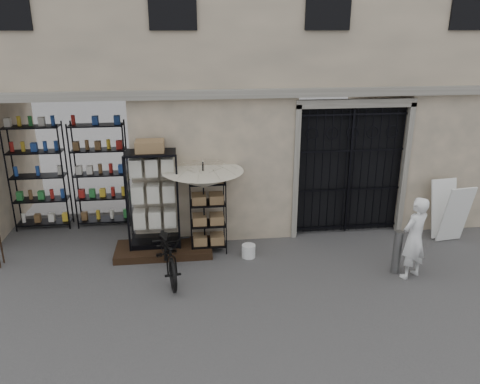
{
  "coord_description": "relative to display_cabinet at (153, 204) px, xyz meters",
  "views": [
    {
      "loc": [
        -1.9,
        -7.48,
        4.5
      ],
      "look_at": [
        -0.8,
        1.4,
        1.35
      ],
      "focal_mm": 35.0,
      "sensor_mm": 36.0,
      "label": 1
    }
  ],
  "objects": [
    {
      "name": "shop_shelving",
      "position": [
        -1.98,
        1.58,
        0.19
      ],
      "size": [
        2.7,
        0.5,
        2.5
      ],
      "primitive_type": "cube",
      "color": "black",
      "rests_on": "ground"
    },
    {
      "name": "bicycle",
      "position": [
        0.3,
        -1.1,
        -1.06
      ],
      "size": [
        0.81,
        1.09,
        1.89
      ],
      "primitive_type": "imported",
      "rotation": [
        0.0,
        0.0,
        0.16
      ],
      "color": "black",
      "rests_on": "ground"
    },
    {
      "name": "steel_bollard",
      "position": [
        4.65,
        -1.56,
        -0.62
      ],
      "size": [
        0.19,
        0.19,
        0.87
      ],
      "primitive_type": "cylinder",
      "rotation": [
        0.0,
        0.0,
        -0.2
      ],
      "color": "slate",
      "rests_on": "ground"
    },
    {
      "name": "iron_gate",
      "position": [
        4.32,
        0.56,
        0.44
      ],
      "size": [
        2.5,
        0.21,
        3.0
      ],
      "color": "black",
      "rests_on": "ground"
    },
    {
      "name": "display_cabinet",
      "position": [
        0.0,
        0.0,
        0.0
      ],
      "size": [
        1.17,
        0.98,
        2.19
      ],
      "rotation": [
        0.0,
        0.0,
        -0.42
      ],
      "color": "black",
      "rests_on": "step_platform"
    },
    {
      "name": "shopkeeper",
      "position": [
        4.86,
        -1.74,
        -1.06
      ],
      "size": [
        1.22,
        1.7,
        0.38
      ],
      "primitive_type": "imported",
      "rotation": [
        0.0,
        0.0,
        3.58
      ],
      "color": "silver",
      "rests_on": "ground"
    },
    {
      "name": "market_umbrella",
      "position": [
        1.04,
        -0.13,
        0.63
      ],
      "size": [
        1.57,
        1.6,
        2.35
      ],
      "rotation": [
        0.0,
        0.0,
        -0.1
      ],
      "color": "black",
      "rests_on": "ground"
    },
    {
      "name": "white_bucket",
      "position": [
        1.92,
        -0.57,
        -0.92
      ],
      "size": [
        0.35,
        0.35,
        0.27
      ],
      "primitive_type": "cylinder",
      "rotation": [
        0.0,
        0.0,
        0.31
      ],
      "color": "silver",
      "rests_on": "ground"
    },
    {
      "name": "wire_rack",
      "position": [
        1.12,
        -0.14,
        -0.26
      ],
      "size": [
        0.81,
        0.66,
        1.63
      ],
      "rotation": [
        0.0,
        0.0,
        0.23
      ],
      "color": "black",
      "rests_on": "ground"
    },
    {
      "name": "ground",
      "position": [
        2.57,
        -1.72,
        -1.06
      ],
      "size": [
        80.0,
        80.0,
        0.0
      ],
      "primitive_type": "plane",
      "color": "black",
      "rests_on": "ground"
    },
    {
      "name": "step_platform",
      "position": [
        0.17,
        -0.17,
        -0.98
      ],
      "size": [
        2.0,
        0.9,
        0.15
      ],
      "primitive_type": "cube",
      "color": "black",
      "rests_on": "ground"
    },
    {
      "name": "main_building",
      "position": [
        2.57,
        2.28,
        3.44
      ],
      "size": [
        14.0,
        4.0,
        9.0
      ],
      "primitive_type": "cube",
      "color": "tan",
      "rests_on": "ground"
    },
    {
      "name": "easel_sign",
      "position": [
        6.44,
        -0.27,
        -0.38
      ],
      "size": [
        0.7,
        0.78,
        1.31
      ],
      "rotation": [
        0.0,
        0.0,
        0.12
      ],
      "color": "silver",
      "rests_on": "ground"
    },
    {
      "name": "shop_recess",
      "position": [
        -1.93,
        1.08,
        0.44
      ],
      "size": [
        3.0,
        1.7,
        3.0
      ],
      "primitive_type": "cube",
      "color": "black",
      "rests_on": "ground"
    }
  ]
}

